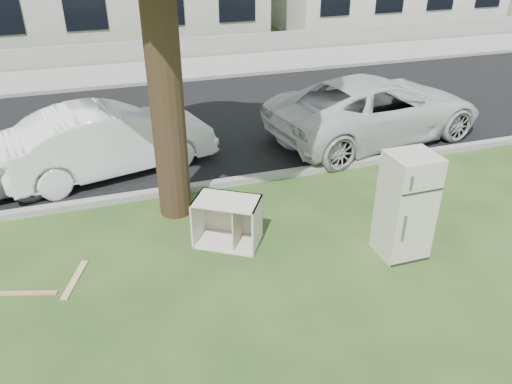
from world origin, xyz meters
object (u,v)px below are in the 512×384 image
object	(u,v)px
car_center	(109,139)
car_right	(376,108)
fridge	(406,206)
cabinet	(227,222)

from	to	relation	value
car_center	car_right	distance (m)	5.84
fridge	cabinet	world-z (taller)	fridge
cabinet	car_right	size ratio (longest dim) A/B	0.19
car_center	car_right	world-z (taller)	car_right
car_right	cabinet	bearing A→B (deg)	116.37
fridge	cabinet	bearing A→B (deg)	156.50
fridge	car_right	distance (m)	4.57
fridge	car_center	distance (m)	5.76
fridge	car_center	world-z (taller)	fridge
fridge	car_right	size ratio (longest dim) A/B	0.32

